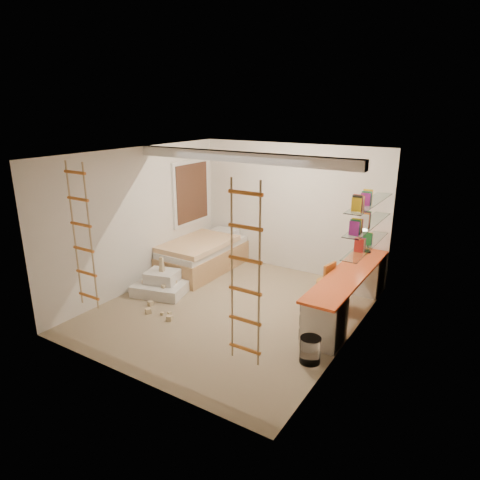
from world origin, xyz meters
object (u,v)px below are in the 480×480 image
Objects in this scene: bed at (203,255)px; swivel_chair at (329,293)px; play_platform at (161,285)px; desk at (348,292)px.

bed is 2.90m from swivel_chair.
play_platform is (-2.85, -0.97, -0.15)m from swivel_chair.
swivel_chair is 0.79× the size of play_platform.
desk is at bearing 0.69° from swivel_chair.
desk reaches higher than play_platform.
swivel_chair reaches higher than bed.
swivel_chair is (2.88, -0.37, -0.02)m from bed.
play_platform is at bearing -88.50° from bed.
swivel_chair is at bearing -7.28° from bed.
bed is 1.35m from play_platform.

